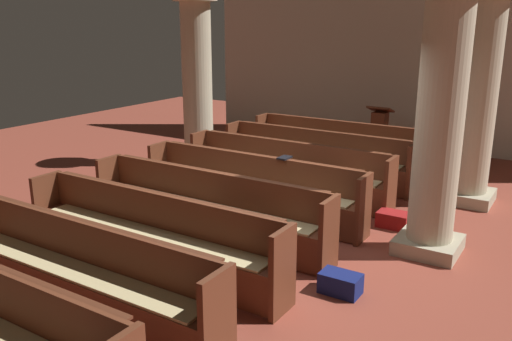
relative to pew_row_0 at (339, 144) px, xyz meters
name	(u,v)px	position (x,y,z in m)	size (l,w,h in m)	color
ground_plane	(274,239)	(0.72, -3.67, -0.47)	(19.20, 19.20, 0.00)	brown
back_wall	(421,43)	(0.72, 2.41, 1.78)	(10.00, 0.16, 4.50)	beige
pew_row_0	(339,144)	(0.00, 0.00, 0.00)	(3.47, 0.46, 0.87)	brown
pew_row_1	(315,155)	(0.00, -1.04, 0.00)	(3.47, 0.46, 0.87)	brown
pew_row_2	(286,168)	(0.00, -2.08, 0.00)	(3.47, 0.47, 0.87)	brown
pew_row_3	(251,185)	(0.00, -3.11, 0.00)	(3.47, 0.46, 0.87)	brown
pew_row_4	(206,205)	(0.00, -4.15, 0.00)	(3.47, 0.46, 0.87)	brown
pew_row_5	(150,232)	(0.00, -5.19, 0.00)	(3.47, 0.47, 0.87)	brown
pew_row_6	(74,267)	(0.00, -6.23, 0.00)	(3.47, 0.46, 0.87)	brown
pillar_aisle_side	(478,89)	(2.51, -0.79, 1.28)	(0.82, 0.82, 3.36)	tan
pillar_far_side	(197,73)	(-2.46, -1.16, 1.28)	(0.82, 0.82, 3.36)	tan
pillar_aisle_rear	(441,109)	(2.51, -3.01, 1.28)	(0.78, 0.78, 3.36)	tan
lectern	(379,137)	(0.40, 1.06, -0.01)	(0.48, 0.45, 1.08)	#562B1A
hymn_book	(284,158)	(0.44, -2.92, 0.42)	(0.14, 0.22, 0.02)	black
kneeler_box_navy	(340,283)	(2.02, -4.54, -0.36)	(0.42, 0.26, 0.22)	navy
kneeler_box_red	(393,220)	(1.89, -2.45, -0.36)	(0.42, 0.29, 0.21)	maroon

